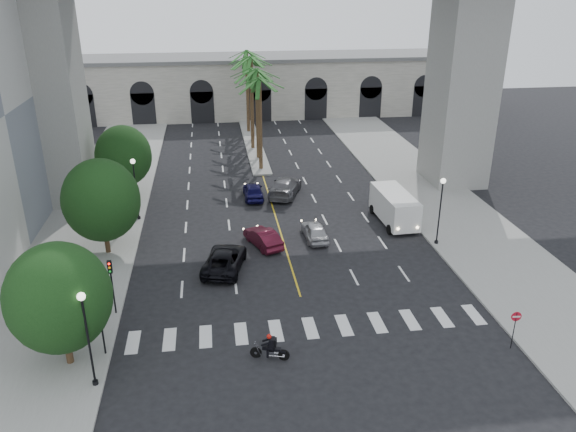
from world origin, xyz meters
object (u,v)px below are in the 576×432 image
object	(u,v)px
car_b	(263,237)
car_c	(225,259)
traffic_signal_near	(100,316)
do_not_enter_sign	(515,322)
car_e	(253,191)
pedestrian_a	(57,266)
traffic_signal_far	(111,278)
pedestrian_b	(64,256)
lamp_post_left_far	(135,184)
lamp_post_right	(440,206)
motorcycle_rider	(271,348)
lamp_post_left_near	(87,332)
cargo_van	(394,207)
car_a	(315,231)
car_d	(285,186)

from	to	relation	value
car_b	car_c	world-z (taller)	car_c
traffic_signal_near	do_not_enter_sign	size ratio (longest dim) A/B	1.57
car_e	pedestrian_a	xyz separation A→B (m)	(-14.17, -13.39, 0.32)
traffic_signal_far	car_b	size ratio (longest dim) A/B	0.88
pedestrian_b	lamp_post_left_far	bearing A→B (deg)	79.19
lamp_post_left_far	lamp_post_right	size ratio (longest dim) A/B	1.00
traffic_signal_far	car_c	xyz separation A→B (m)	(6.69, 4.91, -1.77)
motorcycle_rider	traffic_signal_near	bearing A→B (deg)	-173.12
traffic_signal_near	car_c	xyz separation A→B (m)	(6.69, 8.91, -1.77)
lamp_post_right	motorcycle_rider	world-z (taller)	lamp_post_right
lamp_post_left_near	do_not_enter_sign	bearing A→B (deg)	0.16
car_b	traffic_signal_near	bearing A→B (deg)	30.69
cargo_van	traffic_signal_near	bearing A→B (deg)	-146.49
car_e	lamp_post_left_near	bearing A→B (deg)	67.89
lamp_post_left_near	motorcycle_rider	size ratio (longest dim) A/B	2.59
lamp_post_left_near	pedestrian_b	bearing A→B (deg)	107.79
car_a	pedestrian_b	world-z (taller)	pedestrian_b
lamp_post_left_near	motorcycle_rider	distance (m)	9.24
car_d	car_e	bearing A→B (deg)	29.16
car_e	do_not_enter_sign	world-z (taller)	do_not_enter_sign
car_c	car_e	xyz separation A→B (m)	(3.11, 13.39, -0.02)
pedestrian_a	pedestrian_b	distance (m)	1.67
traffic_signal_far	pedestrian_b	xyz separation A→B (m)	(-4.30, 6.59, -1.57)
car_b	cargo_van	distance (m)	11.49
lamp_post_right	car_e	bearing A→B (deg)	137.53
lamp_post_right	traffic_signal_near	bearing A→B (deg)	-155.18
lamp_post_left_near	cargo_van	distance (m)	27.35
traffic_signal_near	pedestrian_a	bearing A→B (deg)	116.07
car_d	do_not_enter_sign	xyz separation A→B (m)	(9.00, -25.23, 0.85)
lamp_post_left_far	car_d	bearing A→B (deg)	18.39
car_b	car_d	xyz separation A→B (m)	(3.11, 10.57, 0.15)
lamp_post_right	car_b	distance (m)	13.37
traffic_signal_near	do_not_enter_sign	bearing A→B (deg)	-6.39
car_c	do_not_enter_sign	size ratio (longest dim) A/B	2.29
car_a	car_e	size ratio (longest dim) A/B	0.94
traffic_signal_near	car_a	bearing A→B (deg)	43.07
lamp_post_left_near	car_c	xyz separation A→B (m)	(6.79, 11.41, -2.49)
traffic_signal_far	do_not_enter_sign	bearing A→B (deg)	-16.46
motorcycle_rider	pedestrian_b	bearing A→B (deg)	153.85
motorcycle_rider	car_b	size ratio (longest dim) A/B	0.50
traffic_signal_far	do_not_enter_sign	distance (m)	22.75
lamp_post_left_far	pedestrian_b	world-z (taller)	lamp_post_left_far
traffic_signal_far	motorcycle_rider	distance (m)	10.49
lamp_post_left_far	cargo_van	bearing A→B (deg)	-9.39
car_c	car_d	size ratio (longest dim) A/B	0.93
motorcycle_rider	car_b	world-z (taller)	motorcycle_rider
traffic_signal_near	traffic_signal_far	distance (m)	4.00
car_b	pedestrian_a	distance (m)	14.44
car_a	car_d	size ratio (longest dim) A/B	0.69
car_d	cargo_van	distance (m)	11.15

